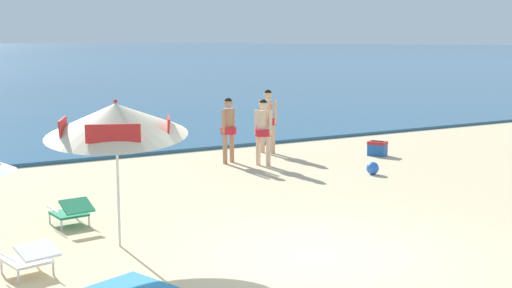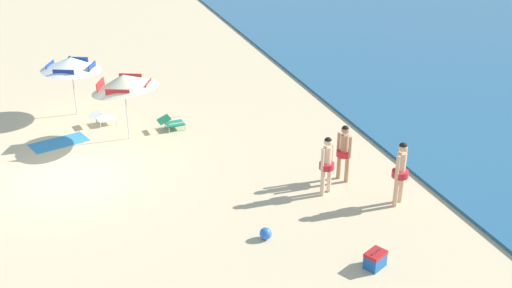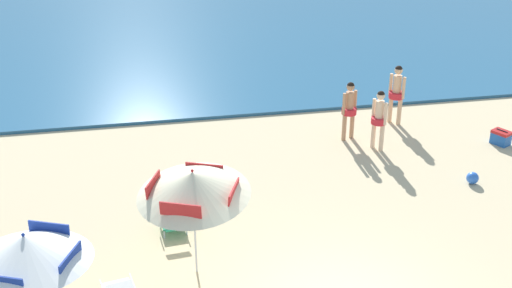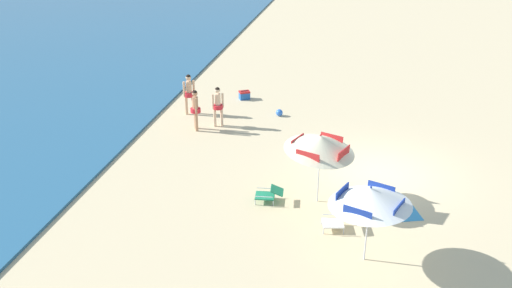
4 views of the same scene
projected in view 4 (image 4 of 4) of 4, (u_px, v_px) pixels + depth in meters
The scene contains 11 objects.
ground_plane at pixel (380, 173), 19.12m from camera, with size 800.00×800.00×0.00m, color #D1BA8E.
beach_umbrella_striped_main at pixel (320, 144), 16.51m from camera, with size 3.02×3.04×2.37m.
beach_umbrella_striped_second at pixel (370, 197), 13.73m from camera, with size 2.17×2.19×2.21m.
lounge_chair_under_umbrella at pixel (269, 194), 17.18m from camera, with size 0.63×0.93×0.51m.
lounge_chair_beside_umbrella at pixel (337, 221), 15.73m from camera, with size 0.69×0.95×0.50m.
person_standing_near_shore at pixel (195, 107), 22.29m from camera, with size 0.47×0.42×1.71m.
person_standing_beside at pixel (218, 104), 22.67m from camera, with size 0.42×0.46×1.71m.
person_wading_in at pixel (189, 91), 23.95m from camera, with size 0.44×0.46×1.81m.
cooler_box at pixel (244, 95), 26.08m from camera, with size 0.54×0.60×0.43m.
beach_ball at pixel (279, 113), 24.07m from camera, with size 0.30×0.30×0.30m, color blue.
beach_towel at pixel (390, 214), 16.57m from camera, with size 0.90×1.80×0.01m, color #3384BC.
Camera 4 is at (-17.56, 0.96, 8.73)m, focal length 38.40 mm.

